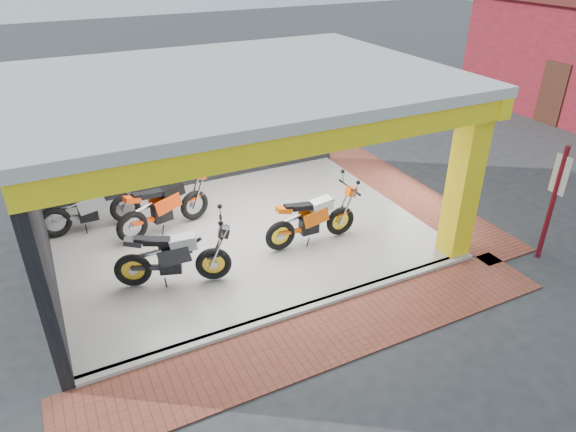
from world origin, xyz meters
name	(u,v)px	position (x,y,z in m)	size (l,w,h in m)	color
ground	(281,281)	(0.00, 0.00, 0.00)	(80.00, 80.00, 0.00)	#2D2D30
showroom_floor	(243,234)	(0.00, 2.00, 0.05)	(8.00, 6.00, 0.10)	beige
showroom_ceiling	(235,79)	(0.00, 2.00, 3.60)	(8.40, 6.40, 0.20)	beige
back_wall	(195,124)	(0.00, 5.10, 1.75)	(8.20, 0.20, 3.50)	black
left_wall	(31,205)	(-4.10, 2.00, 1.75)	(0.20, 6.20, 3.50)	black
corner_column	(464,181)	(3.75, -0.75, 1.75)	(0.50, 0.50, 3.50)	yellow
header_beam_front	(308,141)	(0.00, -1.00, 3.30)	(8.40, 0.30, 0.40)	yellow
header_beam_right	(398,73)	(4.00, 2.00, 3.30)	(0.30, 6.40, 0.40)	yellow
floor_kerb	(305,309)	(0.00, -1.02, 0.05)	(8.00, 0.20, 0.10)	beige
paver_front	(326,336)	(0.00, -1.80, 0.01)	(9.00, 1.40, 0.03)	brown
paver_right	(410,194)	(4.80, 2.00, 0.01)	(1.40, 7.00, 0.03)	brown
signpost	(553,199)	(5.34, -1.67, 1.39)	(0.10, 0.36, 2.54)	maroon
moto_hero	(341,208)	(1.91, 0.88, 0.80)	(2.28, 0.85, 1.40)	#FF600A
moto_row_a	(212,249)	(-1.20, 0.51, 0.82)	(2.35, 0.87, 1.44)	black
moto_row_b	(193,192)	(-0.79, 3.04, 0.84)	(2.43, 0.90, 1.49)	#FF430A
moto_row_d	(123,195)	(-2.28, 3.62, 0.82)	(2.36, 0.87, 1.44)	#95969C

